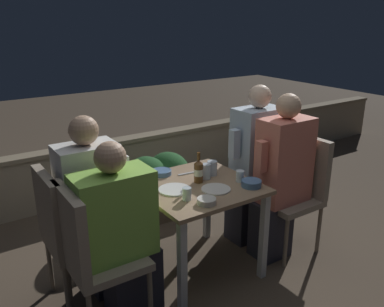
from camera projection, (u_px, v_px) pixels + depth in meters
The scene contains 23 objects.
ground_plane at pixel (196, 268), 3.19m from camera, with size 16.00×16.00×0.00m, color brown.
parapet_wall at pixel (108, 168), 4.43m from camera, with size 9.00×0.18×0.61m.
dining_table at pixel (197, 198), 3.00m from camera, with size 0.81×0.81×0.72m.
planter_hedge at pixel (148, 185), 3.87m from camera, with size 0.86×0.47×0.63m.
chair_left_near at pixel (88, 248), 2.41m from camera, with size 0.45×0.45×0.96m.
person_green_blouse at pixel (121, 234), 2.52m from camera, with size 0.52×0.26×1.21m.
chair_left_far at pixel (66, 227), 2.65m from camera, with size 0.45×0.45×0.96m.
person_white_polo at pixel (95, 208), 2.74m from camera, with size 0.48×0.26×1.30m.
chair_right_near at pixel (297, 183), 3.35m from camera, with size 0.45×0.45×0.96m.
person_coral_top at pixel (280, 177), 3.21m from camera, with size 0.49×0.26×1.34m.
chair_right_far at pixel (270, 172), 3.60m from camera, with size 0.45×0.45×0.96m.
person_blue_shirt at pixel (254, 164), 3.46m from camera, with size 0.48×0.26×1.36m.
beer_bottle at pixel (199, 171), 2.97m from camera, with size 0.07×0.07×0.23m.
plate_0 at pixel (216, 189), 2.86m from camera, with size 0.21×0.21×0.01m.
plate_1 at pixel (175, 189), 2.86m from camera, with size 0.23×0.23×0.01m.
bowl_0 at pixel (162, 172), 3.14m from camera, with size 0.15×0.15×0.04m.
bowl_1 at pixel (251, 183), 2.92m from camera, with size 0.14×0.14×0.05m.
bowl_2 at pixel (207, 201), 2.65m from camera, with size 0.13×0.13×0.04m.
glass_cup_0 at pixel (187, 194), 2.70m from camera, with size 0.06×0.06×0.09m.
glass_cup_1 at pixel (212, 168), 3.12m from camera, with size 0.08×0.08×0.11m.
glass_cup_2 at pixel (240, 176), 3.00m from camera, with size 0.06×0.06×0.08m.
glass_cup_3 at pixel (206, 171), 3.05m from camera, with size 0.07×0.07×0.12m.
fork_0 at pixel (188, 173), 3.16m from camera, with size 0.17×0.04×0.01m.
Camera 1 is at (-1.55, -2.25, 1.88)m, focal length 38.00 mm.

